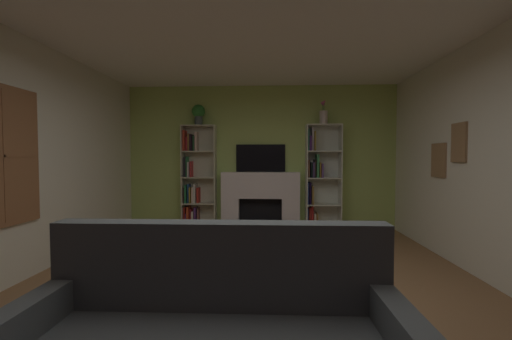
{
  "coord_description": "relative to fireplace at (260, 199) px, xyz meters",
  "views": [
    {
      "loc": [
        0.2,
        -2.97,
        1.37
      ],
      "look_at": [
        0.0,
        1.29,
        1.2
      ],
      "focal_mm": 22.61,
      "sensor_mm": 36.0,
      "label": 1
    }
  ],
  "objects": [
    {
      "name": "wall_back_accent",
      "position": [
        0.0,
        0.16,
        0.78
      ],
      "size": [
        5.22,
        0.06,
        2.73
      ],
      "primitive_type": "cube",
      "color": "#AFCB67",
      "rests_on": "ground_plane"
    },
    {
      "name": "tv",
      "position": [
        0.0,
        0.1,
        0.77
      ],
      "size": [
        0.93,
        0.06,
        0.52
      ],
      "primitive_type": "cube",
      "color": "black",
      "rests_on": "fireplace"
    },
    {
      "name": "bookshelf_left",
      "position": [
        -1.24,
        0.03,
        0.34
      ],
      "size": [
        0.64,
        0.27,
        1.97
      ],
      "color": "beige",
      "rests_on": "ground_plane"
    },
    {
      "name": "ceiling",
      "position": [
        0.0,
        -3.09,
        2.18
      ],
      "size": [
        5.22,
        6.55,
        0.06
      ],
      "primitive_type": "cube",
      "color": "white",
      "rests_on": "wall_back_accent"
    },
    {
      "name": "ground_plane",
      "position": [
        0.0,
        -3.09,
        -0.58
      ],
      "size": [
        7.72,
        7.72,
        0.0
      ],
      "primitive_type": "plane",
      "color": "#8F6541"
    },
    {
      "name": "vase_with_flowers",
      "position": [
        1.17,
        -0.02,
        1.54
      ],
      "size": [
        0.15,
        0.15,
        0.43
      ],
      "color": "beige",
      "rests_on": "bookshelf_right"
    },
    {
      "name": "potted_plant",
      "position": [
        -1.17,
        -0.02,
        1.62
      ],
      "size": [
        0.25,
        0.25,
        0.39
      ],
      "color": "#444E4D",
      "rests_on": "bookshelf_left"
    },
    {
      "name": "fireplace",
      "position": [
        0.0,
        0.0,
        0.0
      ],
      "size": [
        1.57,
        0.56,
        1.09
      ],
      "color": "white",
      "rests_on": "ground_plane"
    },
    {
      "name": "bookshelf_right",
      "position": [
        1.09,
        0.01,
        0.39
      ],
      "size": [
        0.64,
        0.34,
        1.97
      ],
      "color": "silver",
      "rests_on": "ground_plane"
    }
  ]
}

